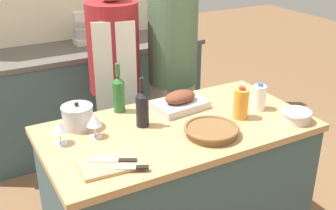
{
  "coord_description": "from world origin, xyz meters",
  "views": [
    {
      "loc": [
        -1.06,
        -1.81,
        1.95
      ],
      "look_at": [
        0.0,
        0.12,
        0.96
      ],
      "focal_mm": 45.0,
      "sensor_mm": 36.0,
      "label": 1
    }
  ],
  "objects_px": {
    "wicker_basket": "(211,130)",
    "cutting_board": "(110,164)",
    "person_cook_aproned": "(115,76)",
    "roasting_pan": "(180,102)",
    "juice_jug": "(241,104)",
    "milk_jug": "(259,97)",
    "stand_mixer": "(84,31)",
    "condiment_bottle_tall": "(98,41)",
    "person_cook_guest": "(173,67)",
    "wine_bottle_green": "(142,107)",
    "knife_chef": "(115,160)",
    "condiment_bottle_short": "(167,23)",
    "wine_glass_left": "(59,127)",
    "wine_glass_right": "(94,121)",
    "knife_paring": "(133,167)",
    "wine_bottle_dark": "(119,93)",
    "stock_pot": "(78,117)",
    "mixing_bowl": "(297,115)"
  },
  "relations": [
    {
      "from": "wicker_basket",
      "to": "cutting_board",
      "type": "xyz_separation_m",
      "value": [
        -0.59,
        -0.02,
        -0.02
      ]
    },
    {
      "from": "person_cook_aproned",
      "to": "wicker_basket",
      "type": "bearing_deg",
      "value": -64.64
    },
    {
      "from": "roasting_pan",
      "to": "juice_jug",
      "type": "distance_m",
      "value": 0.37
    },
    {
      "from": "milk_jug",
      "to": "stand_mixer",
      "type": "bearing_deg",
      "value": 106.12
    },
    {
      "from": "condiment_bottle_tall",
      "to": "person_cook_guest",
      "type": "xyz_separation_m",
      "value": [
        0.32,
        -0.73,
        -0.07
      ]
    },
    {
      "from": "wine_bottle_green",
      "to": "person_cook_guest",
      "type": "bearing_deg",
      "value": 50.24
    },
    {
      "from": "juice_jug",
      "to": "knife_chef",
      "type": "distance_m",
      "value": 0.84
    },
    {
      "from": "cutting_board",
      "to": "condiment_bottle_tall",
      "type": "xyz_separation_m",
      "value": [
        0.58,
        1.74,
        0.09
      ]
    },
    {
      "from": "condiment_bottle_short",
      "to": "wicker_basket",
      "type": "bearing_deg",
      "value": -112.11
    },
    {
      "from": "cutting_board",
      "to": "wicker_basket",
      "type": "bearing_deg",
      "value": 2.4
    },
    {
      "from": "condiment_bottle_tall",
      "to": "juice_jug",
      "type": "bearing_deg",
      "value": -80.45
    },
    {
      "from": "roasting_pan",
      "to": "wine_glass_left",
      "type": "xyz_separation_m",
      "value": [
        -0.76,
        -0.08,
        0.05
      ]
    },
    {
      "from": "cutting_board",
      "to": "condiment_bottle_tall",
      "type": "height_order",
      "value": "condiment_bottle_tall"
    },
    {
      "from": "knife_chef",
      "to": "stand_mixer",
      "type": "relative_size",
      "value": 0.74
    },
    {
      "from": "roasting_pan",
      "to": "condiment_bottle_tall",
      "type": "xyz_separation_m",
      "value": [
        -0.03,
        1.34,
        0.06
      ]
    },
    {
      "from": "wine_glass_right",
      "to": "milk_jug",
      "type": "bearing_deg",
      "value": -7.96
    },
    {
      "from": "milk_jug",
      "to": "condiment_bottle_short",
      "type": "bearing_deg",
      "value": 79.1
    },
    {
      "from": "knife_chef",
      "to": "stand_mixer",
      "type": "xyz_separation_m",
      "value": [
        0.5,
        1.9,
        0.14
      ]
    },
    {
      "from": "condiment_bottle_tall",
      "to": "person_cook_guest",
      "type": "height_order",
      "value": "person_cook_guest"
    },
    {
      "from": "wine_bottle_green",
      "to": "knife_paring",
      "type": "xyz_separation_m",
      "value": [
        -0.24,
        -0.4,
        -0.09
      ]
    },
    {
      "from": "knife_chef",
      "to": "person_cook_aproned",
      "type": "bearing_deg",
      "value": 67.75
    },
    {
      "from": "wicker_basket",
      "to": "knife_paring",
      "type": "bearing_deg",
      "value": -166.75
    },
    {
      "from": "condiment_bottle_tall",
      "to": "cutting_board",
      "type": "bearing_deg",
      "value": -108.48
    },
    {
      "from": "wine_bottle_dark",
      "to": "condiment_bottle_short",
      "type": "distance_m",
      "value": 1.79
    },
    {
      "from": "wine_bottle_dark",
      "to": "milk_jug",
      "type": "bearing_deg",
      "value": -26.45
    },
    {
      "from": "wine_bottle_green",
      "to": "wine_glass_left",
      "type": "distance_m",
      "value": 0.46
    },
    {
      "from": "wicker_basket",
      "to": "person_cook_guest",
      "type": "bearing_deg",
      "value": 72.28
    },
    {
      "from": "juice_jug",
      "to": "wine_glass_left",
      "type": "bearing_deg",
      "value": 168.79
    },
    {
      "from": "juice_jug",
      "to": "wine_glass_left",
      "type": "xyz_separation_m",
      "value": [
        -1.0,
        0.2,
        0.01
      ]
    },
    {
      "from": "milk_jug",
      "to": "wine_glass_right",
      "type": "distance_m",
      "value": 1.0
    },
    {
      "from": "wine_bottle_green",
      "to": "stand_mixer",
      "type": "bearing_deg",
      "value": 82.57
    },
    {
      "from": "wicker_basket",
      "to": "juice_jug",
      "type": "relative_size",
      "value": 1.54
    },
    {
      "from": "wicker_basket",
      "to": "knife_chef",
      "type": "distance_m",
      "value": 0.56
    },
    {
      "from": "cutting_board",
      "to": "knife_paring",
      "type": "relative_size",
      "value": 1.97
    },
    {
      "from": "knife_paring",
      "to": "stand_mixer",
      "type": "distance_m",
      "value": 2.06
    },
    {
      "from": "wine_bottle_green",
      "to": "milk_jug",
      "type": "bearing_deg",
      "value": -10.72
    },
    {
      "from": "knife_chef",
      "to": "milk_jug",
      "type": "bearing_deg",
      "value": 9.2
    },
    {
      "from": "stand_mixer",
      "to": "wicker_basket",
      "type": "bearing_deg",
      "value": -88.03
    },
    {
      "from": "wine_glass_left",
      "to": "juice_jug",
      "type": "bearing_deg",
      "value": -11.21
    },
    {
      "from": "knife_paring",
      "to": "stand_mixer",
      "type": "xyz_separation_m",
      "value": [
        0.45,
        2.0,
        0.14
      ]
    },
    {
      "from": "wine_glass_right",
      "to": "person_cook_guest",
      "type": "relative_size",
      "value": 0.08
    },
    {
      "from": "milk_jug",
      "to": "person_cook_guest",
      "type": "distance_m",
      "value": 0.85
    },
    {
      "from": "cutting_board",
      "to": "milk_jug",
      "type": "relative_size",
      "value": 1.79
    },
    {
      "from": "stock_pot",
      "to": "wine_glass_left",
      "type": "height_order",
      "value": "stock_pot"
    },
    {
      "from": "person_cook_aproned",
      "to": "wine_glass_left",
      "type": "bearing_deg",
      "value": -108.98
    },
    {
      "from": "mixing_bowl",
      "to": "stand_mixer",
      "type": "relative_size",
      "value": 0.6
    },
    {
      "from": "juice_jug",
      "to": "knife_paring",
      "type": "relative_size",
      "value": 1.27
    },
    {
      "from": "mixing_bowl",
      "to": "juice_jug",
      "type": "bearing_deg",
      "value": 142.61
    },
    {
      "from": "wine_bottle_green",
      "to": "wine_bottle_dark",
      "type": "bearing_deg",
      "value": 99.2
    },
    {
      "from": "wine_bottle_green",
      "to": "knife_paring",
      "type": "distance_m",
      "value": 0.47
    }
  ]
}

